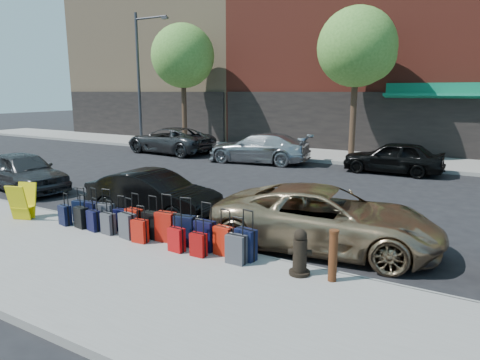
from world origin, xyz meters
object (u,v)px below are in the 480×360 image
Objects in this scene: tree_left at (185,58)px; car_near_1 at (154,195)px; streetlight at (141,71)px; car_near_2 at (326,218)px; car_near_0 at (24,171)px; car_far_0 at (170,140)px; car_far_2 at (393,157)px; suitcase_front_5 at (152,225)px; car_far_1 at (259,148)px; fire_hydrant at (300,254)px; display_rack at (22,202)px; bollard at (333,255)px; tree_center at (360,49)px.

car_near_1 is at bearing -56.16° from tree_left.
car_near_2 is at bearing -35.96° from streetlight.
car_far_0 is (-1.58, 9.87, 0.04)m from car_near_0.
car_far_2 is (12.09, 0.01, -0.04)m from car_far_0.
suitcase_front_5 is 0.20× the size of car_far_1.
display_rack is (-7.59, -0.43, 0.06)m from fire_hydrant.
car_near_0 reaches higher than car_near_1.
car_far_2 is at bearing 96.23° from bollard.
car_near_1 is at bearing 41.89° from car_far_0.
car_near_2 reaches higher than display_rack.
car_near_2 is (-0.18, 1.91, 0.14)m from fire_hydrant.
bollard is 0.24× the size of car_near_1.
car_far_2 reaches higher than fire_hydrant.
car_far_0 is (-9.10, 11.71, 0.27)m from suitcase_front_5.
bollard is (4.28, -0.10, 0.18)m from suitcase_front_5.
fire_hydrant is at bearing -16.04° from display_rack.
car_near_1 is 0.77× the size of car_far_1.
tree_left is 15.93m from car_near_1.
car_far_0 reaches higher than fire_hydrant.
tree_center is 7.38× the size of suitcase_front_5.
car_far_1 is at bearing -16.49° from car_near_0.
car_near_1 is at bearing 162.60° from bollard.
car_near_2 is (13.38, -12.53, -4.72)m from tree_left.
car_far_1 is (-3.86, -2.98, -4.68)m from tree_center.
tree_left is 3.11m from streetlight.
car_near_2 is 0.94× the size of car_far_0.
suitcase_front_5 is 2.21m from car_near_1.
fire_hydrant is (3.67, -0.14, 0.09)m from suitcase_front_5.
car_far_0 is at bearing 115.72° from fire_hydrant.
bollard is 0.18× the size of car_far_0.
car_far_1 is (5.86, -0.39, 0.00)m from car_far_0.
suitcase_front_5 is at bearing -11.04° from display_rack.
fire_hydrant is 0.21× the size of car_near_0.
bollard is (3.66, -14.41, -4.78)m from tree_center.
car_far_2 reaches higher than car_near_2.
streetlight reaches higher than car_near_0.
car_far_0 is at bearing 16.89° from car_near_0.
car_near_2 is at bearing 73.95° from fire_hydrant.
tree_left reaches higher than suitcase_front_5.
bollard is at bearing -91.54° from car_near_0.
tree_left is 1.80× the size of car_near_0.
tree_left is 0.91× the size of streetlight.
streetlight reaches higher than car_near_2.
car_near_0 is (-11.20, 1.98, 0.14)m from fire_hydrant.
car_far_1 is 1.24× the size of car_far_2.
tree_center reaches higher than car_near_0.
suitcase_front_5 is 0.24× the size of car_near_0.
display_rack is 0.18× the size of car_far_0.
display_rack is (-4.54, -14.87, -4.80)m from tree_center.
bollard is 11.96m from car_near_0.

